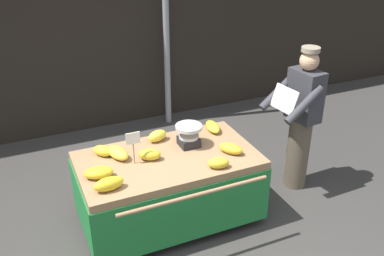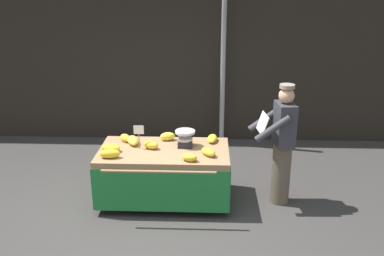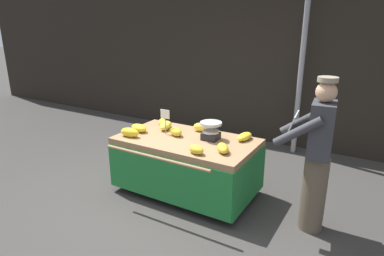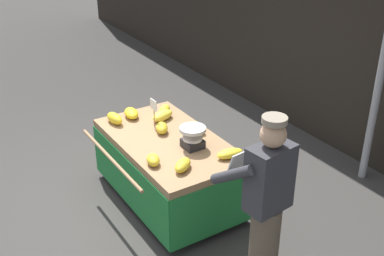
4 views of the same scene
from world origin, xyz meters
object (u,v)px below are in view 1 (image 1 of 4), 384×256
Objects in this scene: banana_cart at (168,175)px; banana_bunch_6 at (150,154)px; price_sign at (133,141)px; banana_bunch_7 at (103,151)px; vendor_person at (301,120)px; banana_bunch_4 at (109,184)px; weighing_scale at (189,135)px; banana_bunch_8 at (218,163)px; banana_bunch_2 at (118,153)px; banana_bunch_0 at (231,149)px; banana_bunch_3 at (99,173)px; street_pole at (166,19)px; banana_bunch_1 at (213,127)px; banana_bunch_5 at (157,136)px.

banana_cart is 0.32m from banana_bunch_6.
price_sign is 0.41m from banana_bunch_7.
price_sign is 1.97m from vendor_person.
vendor_person is (2.30, 0.33, 0.03)m from banana_bunch_4.
banana_bunch_8 is at bearing -80.70° from weighing_scale.
banana_bunch_2 is at bearing 145.51° from banana_bunch_8.
banana_bunch_0 is (0.96, -0.20, -0.20)m from price_sign.
banana_bunch_3 is at bearing -167.89° from banana_bunch_6.
street_pole is 2.58m from banana_bunch_7.
banana_bunch_0 is 0.31m from banana_bunch_8.
vendor_person is at bearing 2.51° from banana_bunch_3.
banana_bunch_1 is (-0.19, -1.93, -0.79)m from street_pole.
weighing_scale is 0.46m from banana_bunch_0.
banana_bunch_0 is at bearing -19.26° from banana_bunch_2.
banana_bunch_3 is 0.86m from banana_bunch_5.
banana_bunch_5 reaches higher than banana_bunch_2.
banana_bunch_4 is at bearing -154.73° from weighing_scale.
banana_bunch_8 is (1.09, -0.29, -0.00)m from banana_bunch_3.
banana_bunch_7 is at bearing -177.65° from banana_bunch_1.
vendor_person is at bearing 11.11° from banana_bunch_0.
banana_bunch_0 reaches higher than banana_bunch_1.
price_sign is at bearing 179.87° from vendor_person.
banana_bunch_5 is at bearing 44.26° from banana_bunch_4.
banana_bunch_4 is at bearing -173.98° from banana_bunch_0.
vendor_person is at bearing -5.29° from weighing_scale.
banana_bunch_0 is at bearing -42.48° from banana_bunch_5.
banana_bunch_1 is at bearing 2.35° from banana_bunch_7.
banana_bunch_5 is at bearing 86.80° from banana_cart.
banana_bunch_4 is 1.23× the size of banana_bunch_5.
banana_bunch_3 is at bearing -172.75° from banana_cart.
price_sign is at bearing -48.23° from banana_bunch_7.
price_sign is 1.08m from banana_bunch_1.
price_sign is (-1.21, -2.26, -0.59)m from street_pole.
vendor_person reaches higher than banana_bunch_3.
banana_bunch_2 is at bearing 149.95° from banana_bunch_6.
price_sign is at bearing -118.13° from street_pole.
vendor_person is (1.00, 0.20, 0.04)m from banana_bunch_0.
banana_bunch_5 is at bearing 43.44° from price_sign.
banana_bunch_3 reaches higher than banana_bunch_8.
street_pole is 11.57× the size of weighing_scale.
weighing_scale is 1.36× the size of banana_bunch_7.
banana_bunch_6 is at bearing 3.16° from price_sign.
banana_bunch_6 is 1.79m from vendor_person.
street_pole is at bearing 61.87° from price_sign.
banana_bunch_1 is at bearing 28.40° from weighing_scale.
banana_cart is 6.79× the size of banana_bunch_3.
banana_bunch_1 is at bearing 67.68° from banana_bunch_8.
banana_bunch_8 is (0.72, -0.40, -0.20)m from price_sign.
banana_bunch_1 is 1.05× the size of banana_bunch_4.
banana_cart is 8.23× the size of banana_bunch_6.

